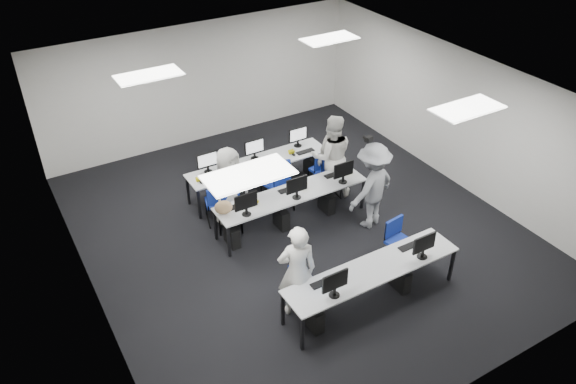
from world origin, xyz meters
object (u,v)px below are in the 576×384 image
chair_7 (322,176)px  desk_mid (292,195)px  chair_3 (282,193)px  student_0 (297,271)px  student_2 (229,187)px  chair_6 (275,190)px  chair_5 (217,209)px  desk_front (373,271)px  student_3 (330,155)px  chair_1 (399,250)px  student_1 (331,156)px  chair_0 (305,292)px  photographer (372,186)px  chair_2 (230,214)px  chair_4 (327,184)px

chair_7 → desk_mid: bearing=-157.2°
chair_3 → student_0: (-1.34, -2.81, 0.57)m
student_2 → chair_6: bearing=-14.7°
chair_5 → student_0: bearing=-73.6°
desk_front → student_3: 3.66m
chair_1 → student_1: size_ratio=0.48×
chair_0 → desk_front: bearing=-46.5°
student_2 → student_3: 2.47m
student_0 → photographer: 2.86m
chair_3 → chair_6: (-0.06, 0.18, -0.03)m
student_2 → photographer: photographer is taller
chair_2 → chair_4: (2.32, -0.05, -0.01)m
chair_6 → student_2: size_ratio=0.53×
chair_3 → chair_4: (1.03, -0.19, -0.01)m
chair_2 → chair_6: chair_2 is taller
chair_3 → student_1: size_ratio=0.52×
chair_7 → student_0: size_ratio=0.50×
student_2 → photographer: (2.38, -1.49, 0.07)m
chair_0 → photographer: (2.35, 1.30, 0.63)m
desk_mid → student_0: size_ratio=1.83×
chair_0 → chair_4: bearing=29.4°
chair_2 → student_0: (-0.06, -2.67, 0.56)m
chair_0 → chair_5: (-0.27, 2.94, -0.00)m
chair_3 → student_2: bearing=-161.6°
chair_4 → student_1: 0.65m
chair_0 → student_0: size_ratio=0.51×
chair_6 → desk_front: bearing=-104.4°
chair_2 → student_0: size_ratio=0.56×
chair_4 → chair_6: (-1.09, 0.37, -0.02)m
chair_7 → student_3: bearing=-28.0°
desk_mid → chair_3: 0.78m
chair_4 → student_2: 2.30m
student_2 → photographer: 2.81m
chair_6 → desk_mid: bearing=-109.2°
student_0 → student_1: student_1 is taller
desk_front → chair_7: 3.67m
chair_3 → photographer: 1.99m
chair_6 → student_3: size_ratio=0.56×
student_0 → student_2: (0.16, 2.82, -0.03)m
desk_mid → chair_3: (0.15, 0.67, -0.37)m
desk_front → chair_4: chair_4 is taller
chair_5 → desk_front: bearing=-54.8°
chair_2 → student_0: 2.73m
desk_mid → chair_6: chair_6 is taller
chair_7 → student_1: student_1 is taller
chair_4 → chair_6: chair_4 is taller
desk_mid → chair_7: bearing=32.9°
desk_mid → chair_5: chair_5 is taller
desk_mid → student_1: student_1 is taller
chair_6 → photographer: photographer is taller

